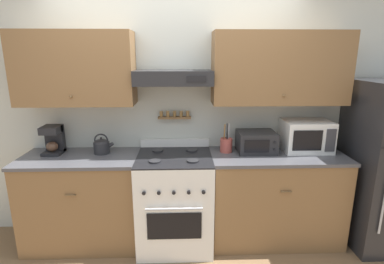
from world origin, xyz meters
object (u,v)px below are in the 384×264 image
coffee_maker (53,139)px  microwave (306,136)px  utensil_crock (226,145)px  tea_kettle (102,146)px  stove_range (175,200)px  toaster_oven (256,142)px

coffee_maker → microwave: size_ratio=0.60×
coffee_maker → utensil_crock: utensil_crock is taller
microwave → tea_kettle: bearing=-179.5°
coffee_maker → utensil_crock: (1.72, -0.02, -0.07)m
stove_range → microwave: (1.34, 0.16, 0.61)m
tea_kettle → microwave: bearing=0.5°
tea_kettle → coffee_maker: size_ratio=0.72×
stove_range → microwave: bearing=6.9°
utensil_crock → toaster_oven: size_ratio=0.79×
stove_range → coffee_maker: (-1.20, 0.17, 0.60)m
microwave → stove_range: bearing=-173.1°
stove_range → utensil_crock: 0.76m
tea_kettle → toaster_oven: toaster_oven is taller
stove_range → toaster_oven: size_ratio=2.73×
coffee_maker → microwave: bearing=-0.2°
tea_kettle → toaster_oven: 1.55m
coffee_maker → toaster_oven: bearing=-0.8°
stove_range → microwave: microwave is taller
stove_range → microwave: size_ratio=2.17×
coffee_maker → stove_range: bearing=-8.0°
coffee_maker → tea_kettle: bearing=-3.0°
tea_kettle → coffee_maker: bearing=177.0°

